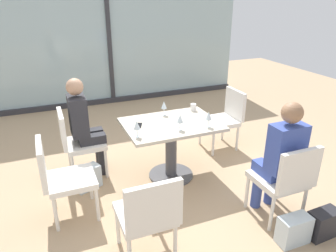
{
  "coord_description": "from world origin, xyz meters",
  "views": [
    {
      "loc": [
        -1.35,
        -3.2,
        2.17
      ],
      "look_at": [
        0.0,
        0.1,
        0.65
      ],
      "focal_mm": 33.73,
      "sensor_mm": 36.0,
      "label": 1
    }
  ],
  "objects_px": {
    "chair_front_right": "(285,178)",
    "person_far_left": "(84,123)",
    "dining_table_main": "(171,139)",
    "wine_glass_3": "(180,119)",
    "chair_far_right": "(225,116)",
    "chair_side_end": "(61,175)",
    "person_front_right": "(281,155)",
    "coffee_cup": "(193,107)",
    "chair_far_left": "(77,139)",
    "wine_glass_1": "(137,125)",
    "handbag_1": "(88,178)",
    "chair_front_left": "(148,213)",
    "wine_glass_0": "(209,116)",
    "wine_glass_2": "(164,105)",
    "cell_phone_on_table": "(139,125)",
    "handbag_0": "(294,230)",
    "handbag_2": "(323,224)"
  },
  "relations": [
    {
      "from": "coffee_cup",
      "to": "wine_glass_0",
      "type": "bearing_deg",
      "value": -98.65
    },
    {
      "from": "chair_front_right",
      "to": "handbag_1",
      "type": "distance_m",
      "value": 2.2
    },
    {
      "from": "chair_side_end",
      "to": "person_front_right",
      "type": "xyz_separation_m",
      "value": [
        2.03,
        -0.78,
        0.2
      ]
    },
    {
      "from": "person_front_right",
      "to": "chair_far_right",
      "type": "bearing_deg",
      "value": 77.15
    },
    {
      "from": "chair_front_right",
      "to": "person_front_right",
      "type": "relative_size",
      "value": 0.69
    },
    {
      "from": "chair_far_left",
      "to": "person_far_left",
      "type": "height_order",
      "value": "person_far_left"
    },
    {
      "from": "wine_glass_1",
      "to": "person_far_left",
      "type": "bearing_deg",
      "value": 123.88
    },
    {
      "from": "chair_far_right",
      "to": "wine_glass_2",
      "type": "distance_m",
      "value": 1.13
    },
    {
      "from": "chair_far_right",
      "to": "chair_side_end",
      "type": "xyz_separation_m",
      "value": [
        -2.38,
        -0.79,
        0.0
      ]
    },
    {
      "from": "chair_far_right",
      "to": "chair_far_left",
      "type": "bearing_deg",
      "value": 180.0
    },
    {
      "from": "person_far_left",
      "to": "handbag_2",
      "type": "xyz_separation_m",
      "value": [
        1.87,
        -2.02,
        -0.56
      ]
    },
    {
      "from": "chair_far_left",
      "to": "coffee_cup",
      "type": "bearing_deg",
      "value": -6.95
    },
    {
      "from": "handbag_0",
      "to": "chair_far_right",
      "type": "bearing_deg",
      "value": 77.82
    },
    {
      "from": "chair_side_end",
      "to": "handbag_2",
      "type": "distance_m",
      "value": 2.58
    },
    {
      "from": "person_far_left",
      "to": "wine_glass_1",
      "type": "relative_size",
      "value": 6.81
    },
    {
      "from": "chair_far_left",
      "to": "wine_glass_3",
      "type": "xyz_separation_m",
      "value": [
        1.08,
        -0.7,
        0.37
      ]
    },
    {
      "from": "chair_front_right",
      "to": "person_far_left",
      "type": "height_order",
      "value": "person_far_left"
    },
    {
      "from": "wine_glass_0",
      "to": "coffee_cup",
      "type": "distance_m",
      "value": 0.57
    },
    {
      "from": "person_far_left",
      "to": "person_front_right",
      "type": "bearing_deg",
      "value": -43.22
    },
    {
      "from": "person_front_right",
      "to": "wine_glass_3",
      "type": "height_order",
      "value": "person_front_right"
    },
    {
      "from": "wine_glass_0",
      "to": "coffee_cup",
      "type": "bearing_deg",
      "value": 81.35
    },
    {
      "from": "dining_table_main",
      "to": "wine_glass_2",
      "type": "bearing_deg",
      "value": 86.4
    },
    {
      "from": "chair_front_right",
      "to": "chair_side_end",
      "type": "relative_size",
      "value": 1.0
    },
    {
      "from": "chair_far_right",
      "to": "person_front_right",
      "type": "relative_size",
      "value": 0.69
    },
    {
      "from": "chair_far_left",
      "to": "handbag_2",
      "type": "bearing_deg",
      "value": -45.5
    },
    {
      "from": "person_front_right",
      "to": "coffee_cup",
      "type": "relative_size",
      "value": 14.0
    },
    {
      "from": "wine_glass_2",
      "to": "chair_side_end",
      "type": "bearing_deg",
      "value": -156.2
    },
    {
      "from": "chair_front_right",
      "to": "wine_glass_3",
      "type": "distance_m",
      "value": 1.25
    },
    {
      "from": "chair_far_right",
      "to": "dining_table_main",
      "type": "bearing_deg",
      "value": -156.09
    },
    {
      "from": "person_far_left",
      "to": "cell_phone_on_table",
      "type": "relative_size",
      "value": 8.75
    },
    {
      "from": "dining_table_main",
      "to": "handbag_0",
      "type": "xyz_separation_m",
      "value": [
        0.6,
        -1.51,
        -0.38
      ]
    },
    {
      "from": "dining_table_main",
      "to": "wine_glass_3",
      "type": "distance_m",
      "value": 0.41
    },
    {
      "from": "person_front_right",
      "to": "chair_front_left",
      "type": "bearing_deg",
      "value": -175.58
    },
    {
      "from": "chair_far_left",
      "to": "handbag_2",
      "type": "height_order",
      "value": "chair_far_left"
    },
    {
      "from": "chair_far_left",
      "to": "person_front_right",
      "type": "bearing_deg",
      "value": -41.41
    },
    {
      "from": "person_far_left",
      "to": "wine_glass_1",
      "type": "bearing_deg",
      "value": -56.12
    },
    {
      "from": "chair_far_right",
      "to": "wine_glass_3",
      "type": "relative_size",
      "value": 4.7
    },
    {
      "from": "person_front_right",
      "to": "chair_side_end",
      "type": "bearing_deg",
      "value": 159.07
    },
    {
      "from": "wine_glass_2",
      "to": "person_front_right",
      "type": "bearing_deg",
      "value": -63.2
    },
    {
      "from": "wine_glass_3",
      "to": "handbag_2",
      "type": "xyz_separation_m",
      "value": [
        0.91,
        -1.32,
        -0.72
      ]
    },
    {
      "from": "person_front_right",
      "to": "cell_phone_on_table",
      "type": "bearing_deg",
      "value": 133.38
    },
    {
      "from": "dining_table_main",
      "to": "wine_glass_2",
      "type": "height_order",
      "value": "wine_glass_2"
    },
    {
      "from": "wine_glass_0",
      "to": "wine_glass_2",
      "type": "relative_size",
      "value": 1.0
    },
    {
      "from": "chair_front_left",
      "to": "cell_phone_on_table",
      "type": "relative_size",
      "value": 6.04
    },
    {
      "from": "chair_front_right",
      "to": "handbag_1",
      "type": "xyz_separation_m",
      "value": [
        -1.73,
        1.32,
        -0.36
      ]
    },
    {
      "from": "handbag_2",
      "to": "wine_glass_0",
      "type": "bearing_deg",
      "value": 111.86
    },
    {
      "from": "handbag_1",
      "to": "wine_glass_2",
      "type": "bearing_deg",
      "value": -14.52
    },
    {
      "from": "chair_front_left",
      "to": "person_far_left",
      "type": "bearing_deg",
      "value": 98.41
    },
    {
      "from": "chair_far_right",
      "to": "handbag_2",
      "type": "distance_m",
      "value": 2.05
    },
    {
      "from": "wine_glass_0",
      "to": "cell_phone_on_table",
      "type": "relative_size",
      "value": 1.28
    }
  ]
}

